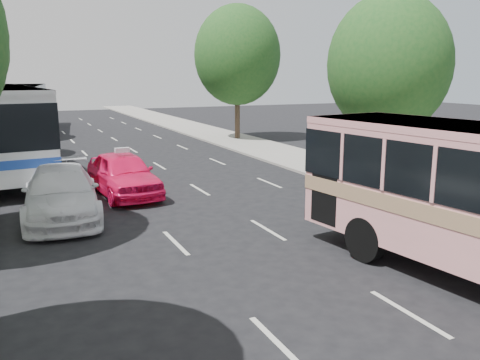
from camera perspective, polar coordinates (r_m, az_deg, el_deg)
ground at (r=11.74m, az=7.93°, el=-11.53°), size 120.00×120.00×0.00m
sidewalk_right at (r=32.73m, az=1.79°, el=3.80°), size 4.00×90.00×0.12m
tree_right_near at (r=22.44m, az=16.66°, el=12.81°), size 5.10×5.10×7.95m
tree_right_far at (r=36.25m, az=-0.15°, el=14.20°), size 6.00×6.00×9.35m
pink_taxi at (r=20.13m, az=-12.98°, el=0.67°), size 2.36×5.08×1.68m
white_pickup at (r=17.52m, az=-19.43°, el=-1.40°), size 2.78×5.85×1.65m
tour_coach_rear at (r=45.41m, az=-22.99°, el=7.90°), size 4.21×12.72×3.74m
taxi_roof_sign at (r=19.97m, az=-13.11°, el=3.30°), size 0.56×0.22×0.18m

